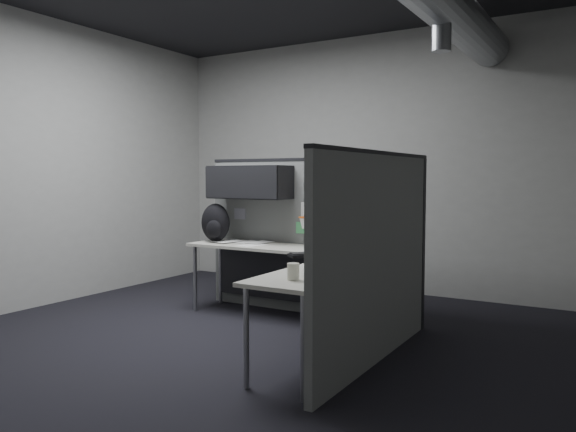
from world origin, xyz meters
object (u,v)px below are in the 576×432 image
Objects in this scene: phone at (324,266)px; desk at (301,265)px; monitor at (372,225)px; backpack at (215,223)px; keyboard at (313,254)px.

desk is at bearing 136.62° from phone.
monitor reaches higher than phone.
backpack is (-1.85, 0.09, -0.07)m from monitor.
keyboard is at bearing -28.76° from backpack.
backpack is at bearing 160.26° from monitor.
desk is 0.33m from keyboard.
desk is at bearing 137.35° from keyboard.
phone is (0.46, -0.67, 0.02)m from keyboard.
desk is 1.11m from phone.
monitor reaches higher than keyboard.
backpack is at bearing 159.15° from keyboard.
monitor is at bearing 39.88° from keyboard.
phone is (0.05, -1.05, -0.23)m from monitor.
monitor is at bearing 16.55° from desk.
desk is 9.42× the size of phone.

